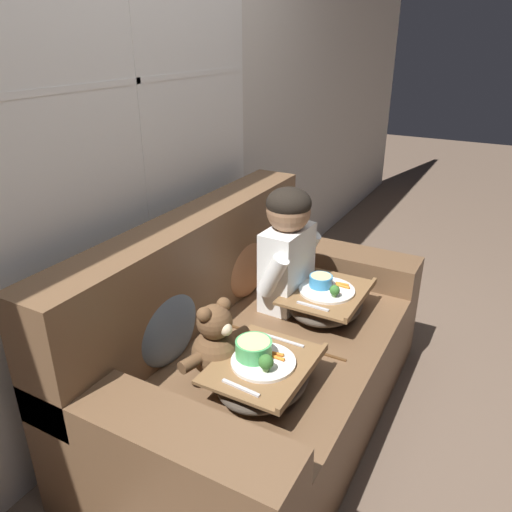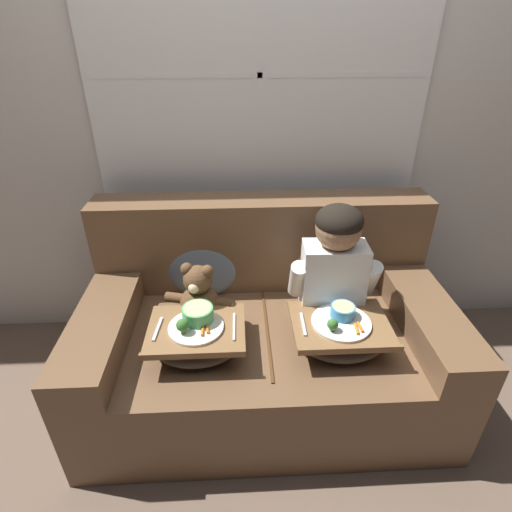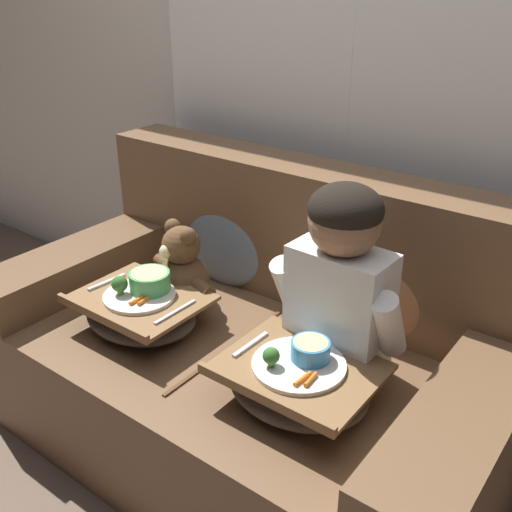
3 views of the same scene
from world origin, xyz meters
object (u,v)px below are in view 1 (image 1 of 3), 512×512
at_px(throw_pillow_behind_teddy, 162,316).
at_px(teddy_bear, 216,345).
at_px(lap_tray_teddy, 263,373).
at_px(child_figure, 288,243).
at_px(couch, 250,353).
at_px(throw_pillow_behind_child, 242,259).
at_px(lap_tray_child, 326,301).

relative_size(throw_pillow_behind_teddy, teddy_bear, 1.24).
distance_m(throw_pillow_behind_teddy, lap_tray_teddy, 0.45).
distance_m(child_figure, lap_tray_teddy, 0.67).
bearing_deg(couch, throw_pillow_behind_child, 35.39).
bearing_deg(child_figure, throw_pillow_behind_teddy, 158.27).
bearing_deg(throw_pillow_behind_child, lap_tray_child, -89.99).
relative_size(throw_pillow_behind_child, lap_tray_child, 0.95).
bearing_deg(child_figure, couch, 175.04).
distance_m(throw_pillow_behind_child, lap_tray_teddy, 0.75).
distance_m(teddy_bear, lap_tray_teddy, 0.20).
bearing_deg(child_figure, teddy_bear, -179.71).
bearing_deg(lap_tray_child, teddy_bear, 162.18).
bearing_deg(lap_tray_teddy, lap_tray_child, -0.17).
bearing_deg(throw_pillow_behind_child, teddy_bear, -158.05).
xyz_separation_m(couch, throw_pillow_behind_teddy, (-0.30, 0.21, 0.28)).
height_order(child_figure, lap_tray_child, child_figure).
bearing_deg(lap_tray_teddy, throw_pillow_behind_child, 35.86).
bearing_deg(throw_pillow_behind_child, lap_tray_teddy, -144.14).
bearing_deg(throw_pillow_behind_child, child_figure, -90.01).
bearing_deg(lap_tray_child, throw_pillow_behind_child, 90.01).
height_order(throw_pillow_behind_child, lap_tray_teddy, throw_pillow_behind_child).
xyz_separation_m(throw_pillow_behind_teddy, teddy_bear, (-0.00, -0.24, -0.05)).
distance_m(couch, teddy_bear, 0.38).
bearing_deg(couch, lap_tray_teddy, -143.67).
relative_size(couch, throw_pillow_behind_child, 4.24).
height_order(child_figure, lap_tray_teddy, child_figure).
relative_size(throw_pillow_behind_child, child_figure, 0.69).
relative_size(couch, throw_pillow_behind_teddy, 4.09).
distance_m(throw_pillow_behind_child, child_figure, 0.27).
xyz_separation_m(throw_pillow_behind_child, child_figure, (-0.00, -0.24, 0.13)).
bearing_deg(child_figure, lap_tray_teddy, -162.03).
xyz_separation_m(teddy_bear, lap_tray_child, (0.60, -0.19, -0.06)).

